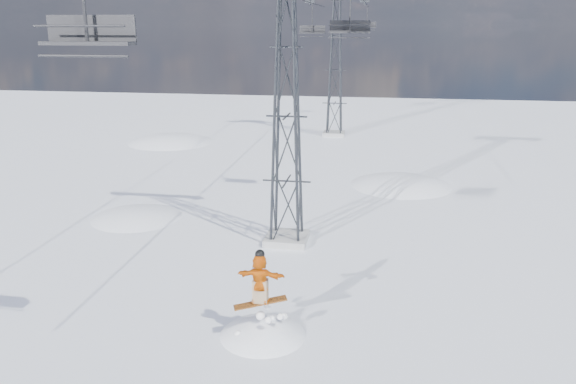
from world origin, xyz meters
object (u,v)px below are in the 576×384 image
snowboarder_jump (264,381)px  lift_chair_near (88,33)px  lift_tower_near (287,117)px  lift_tower_far (335,70)px

snowboarder_jump → lift_chair_near: bearing=-125.7°
snowboarder_jump → lift_chair_near: size_ratio=2.86×
lift_tower_near → lift_tower_far: (0.00, 25.00, 0.00)m
lift_tower_far → lift_chair_near: size_ratio=4.77×
snowboarder_jump → lift_tower_far: bearing=90.9°
snowboarder_jump → lift_chair_near: lift_chair_near is taller
lift_tower_far → snowboarder_jump: (0.53, -32.70, -7.11)m
lift_tower_near → snowboarder_jump: size_ratio=1.67×
snowboarder_jump → lift_tower_near: bearing=93.9°
lift_tower_near → lift_chair_near: lift_tower_near is taller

